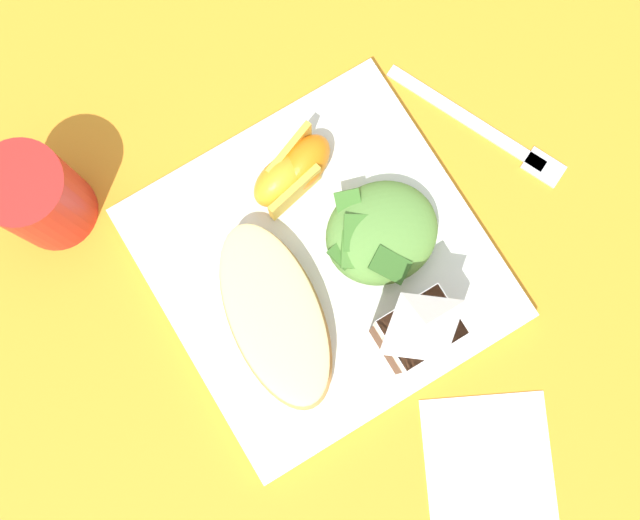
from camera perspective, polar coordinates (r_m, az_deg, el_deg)
name	(u,v)px	position (r m, az deg, el deg)	size (l,w,h in m)	color
ground	(320,265)	(0.71, 0.00, -0.36)	(3.00, 3.00, 0.00)	orange
white_plate	(320,263)	(0.70, 0.00, -0.25)	(0.28, 0.28, 0.02)	white
cheesy_pizza_bread	(275,315)	(0.67, -3.29, -4.01)	(0.11, 0.18, 0.04)	tan
green_salad_pile	(381,233)	(0.68, 4.47, 1.98)	(0.10, 0.10, 0.04)	#5B8E3D
milk_carton	(418,330)	(0.63, 7.11, -5.11)	(0.06, 0.05, 0.11)	brown
orange_wedge_front	(302,162)	(0.69, -1.31, 7.11)	(0.07, 0.06, 0.04)	orange
orange_wedge_middle	(284,181)	(0.69, -2.65, 5.76)	(0.07, 0.05, 0.04)	orange
paper_napkin	(488,460)	(0.72, 12.14, -14.01)	(0.11, 0.11, 0.00)	white
metal_fork	(489,132)	(0.75, 12.21, 9.08)	(0.09, 0.18, 0.01)	silver
drinking_red_cup	(39,197)	(0.71, -19.77, 4.30)	(0.07, 0.07, 0.10)	red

